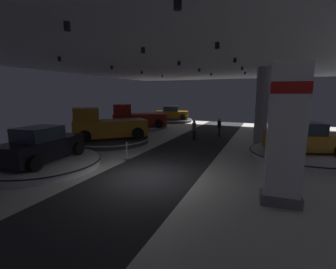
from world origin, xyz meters
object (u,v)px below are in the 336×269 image
object	(u,v)px
display_platform_mid_right	(304,154)
display_car_deep_left	(172,113)
display_platform_far_left	(140,128)
display_platform_deep_right	(283,125)
brand_sign_pylon	(286,135)
pickup_truck_mid_left	(106,126)
column_right	(264,106)
display_car_near_left	(42,145)
display_platform_deep_left	(172,120)
display_car_deep_right	(284,117)
display_platform_mid_left	(111,140)
display_car_mid_right	(305,139)
visitor_walking_far	(219,126)
pickup_truck_far_left	(137,118)
visitor_walking_near	(194,129)
display_platform_near_left	(44,163)

from	to	relation	value
display_platform_mid_right	display_car_deep_left	bearing A→B (deg)	135.59
display_platform_far_left	display_platform_deep_right	distance (m)	15.79
brand_sign_pylon	pickup_truck_mid_left	distance (m)	13.11
column_right	display_car_near_left	xyz separation A→B (m)	(-9.97, -10.37, -1.63)
display_platform_deep_right	display_platform_deep_left	bearing A→B (deg)	179.94
display_car_deep_right	display_platform_mid_right	bearing A→B (deg)	-88.45
display_car_deep_right	display_platform_deep_left	xyz separation A→B (m)	(-13.36, 0.01, -0.88)
display_platform_mid_left	display_car_near_left	world-z (taller)	display_car_near_left
display_car_mid_right	visitor_walking_far	distance (m)	7.48
brand_sign_pylon	pickup_truck_far_left	world-z (taller)	brand_sign_pylon
display_platform_mid_left	display_car_deep_right	distance (m)	19.08
visitor_walking_near	display_platform_near_left	bearing A→B (deg)	-116.90
pickup_truck_mid_left	display_platform_mid_right	xyz separation A→B (m)	(13.20, 1.06, -1.09)
display_platform_deep_right	display_car_near_left	bearing A→B (deg)	-119.98
display_platform_far_left	display_car_near_left	size ratio (longest dim) A/B	1.30
display_platform_deep_right	display_platform_far_left	bearing A→B (deg)	-150.60
display_platform_mid_left	display_car_deep_left	world-z (taller)	display_car_deep_left
display_platform_far_left	display_platform_deep_right	size ratio (longest dim) A/B	1.02
brand_sign_pylon	column_right	bearing A→B (deg)	94.42
display_platform_mid_left	display_platform_deep_left	xyz separation A→B (m)	(-0.75, 14.31, -0.01)
brand_sign_pylon	display_car_mid_right	bearing A→B (deg)	77.61
display_platform_far_left	display_car_mid_right	xyz separation A→B (m)	(14.12, -5.73, 0.92)
column_right	display_platform_deep_right	xyz separation A→B (m)	(1.96, 10.31, -2.58)
pickup_truck_mid_left	display_car_deep_left	xyz separation A→B (m)	(-0.55, 14.53, -0.18)
brand_sign_pylon	display_platform_far_left	xyz separation A→B (m)	(-12.58, 12.72, -2.19)
pickup_truck_far_left	column_right	bearing A→B (deg)	-11.22
brand_sign_pylon	display_car_deep_right	size ratio (longest dim) A/B	1.06
brand_sign_pylon	display_platform_deep_right	size ratio (longest dim) A/B	0.82
display_car_deep_right	display_car_near_left	xyz separation A→B (m)	(-11.96, -20.68, 0.05)
display_platform_deep_left	display_car_near_left	world-z (taller)	display_car_near_left
display_platform_mid_left	display_car_near_left	bearing A→B (deg)	-84.24
display_platform_far_left	display_platform_near_left	bearing A→B (deg)	-81.96
column_right	display_platform_mid_right	world-z (taller)	column_right
display_car_near_left	display_platform_deep_left	bearing A→B (deg)	93.86
brand_sign_pylon	display_car_near_left	distance (m)	10.83
visitor_walking_near	display_car_deep_right	bearing A→B (deg)	57.24
display_platform_mid_left	visitor_walking_near	bearing A→B (deg)	31.22
display_platform_near_left	visitor_walking_near	size ratio (longest dim) A/B	3.50
display_car_mid_right	display_platform_mid_left	bearing A→B (deg)	-176.36
pickup_truck_far_left	display_car_mid_right	xyz separation A→B (m)	(14.39, -5.56, -0.14)
pickup_truck_mid_left	display_car_deep_left	size ratio (longest dim) A/B	1.15
display_car_deep_right	display_car_near_left	bearing A→B (deg)	-120.04
pickup_truck_far_left	visitor_walking_far	xyz separation A→B (m)	(8.62, -0.82, -0.32)
brand_sign_pylon	display_car_mid_right	distance (m)	7.27
pickup_truck_far_left	display_platform_mid_left	world-z (taller)	pickup_truck_far_left
pickup_truck_far_left	display_car_deep_left	bearing A→B (deg)	85.14
display_platform_deep_left	display_platform_mid_right	world-z (taller)	display_platform_deep_left
column_right	visitor_walking_near	distance (m)	5.40
pickup_truck_far_left	display_platform_mid_right	xyz separation A→B (m)	(14.42, -5.55, -1.05)
display_platform_deep_right	display_platform_near_left	bearing A→B (deg)	-120.02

